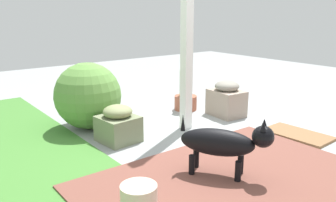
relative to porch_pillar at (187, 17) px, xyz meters
name	(u,v)px	position (x,y,z in m)	size (l,w,h in m)	color
ground_plane	(200,140)	(-0.41, 0.14, -1.30)	(12.00, 12.00, 0.00)	#95999A
brick_path	(240,185)	(-1.36, 0.59, -1.29)	(1.80, 2.40, 0.02)	brown
porch_pillar	(187,17)	(0.00, 0.00, 0.00)	(0.11, 0.11, 2.60)	white
stone_planter_nearest	(226,99)	(0.07, -0.77, -1.08)	(0.48, 0.38, 0.47)	#A18D7D
stone_planter_far	(118,125)	(0.11, 0.86, -1.11)	(0.43, 0.41, 0.40)	#757E5C
round_shrub	(88,96)	(0.73, 0.90, -0.90)	(0.79, 0.79, 0.79)	#5E9141
terracotta_pot_tall	(186,96)	(0.61, -0.52, -1.10)	(0.31, 0.31, 0.56)	#A65841
dog	(224,142)	(-1.15, 0.57, -0.99)	(0.72, 0.55, 0.53)	black
doormat	(298,134)	(-0.98, -0.83, -1.28)	(0.72, 0.40, 0.03)	olive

